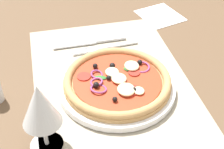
{
  "coord_description": "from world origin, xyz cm",
  "views": [
    {
      "loc": [
        -59.26,
        13.55,
        51.05
      ],
      "look_at": [
        -1.08,
        0.0,
        2.83
      ],
      "focal_mm": 53.81,
      "sensor_mm": 36.0,
      "label": 1
    }
  ],
  "objects_px": {
    "knife": "(89,42)",
    "pizza": "(117,81)",
    "wine_glass": "(40,107)",
    "fork": "(102,48)",
    "napkin": "(160,15)",
    "plate": "(117,87)"
  },
  "relations": [
    {
      "from": "knife",
      "to": "pizza",
      "type": "bearing_deg",
      "value": 97.84
    },
    {
      "from": "pizza",
      "to": "wine_glass",
      "type": "distance_m",
      "value": 0.22
    },
    {
      "from": "fork",
      "to": "napkin",
      "type": "height_order",
      "value": "fork"
    },
    {
      "from": "plate",
      "to": "napkin",
      "type": "distance_m",
      "value": 0.37
    },
    {
      "from": "plate",
      "to": "napkin",
      "type": "height_order",
      "value": "plate"
    },
    {
      "from": "plate",
      "to": "knife",
      "type": "height_order",
      "value": "plate"
    },
    {
      "from": "fork",
      "to": "wine_glass",
      "type": "bearing_deg",
      "value": 56.39
    },
    {
      "from": "wine_glass",
      "to": "napkin",
      "type": "distance_m",
      "value": 0.58
    },
    {
      "from": "plate",
      "to": "fork",
      "type": "bearing_deg",
      "value": 0.35
    },
    {
      "from": "knife",
      "to": "wine_glass",
      "type": "relative_size",
      "value": 1.34
    },
    {
      "from": "plate",
      "to": "wine_glass",
      "type": "distance_m",
      "value": 0.23
    },
    {
      "from": "knife",
      "to": "napkin",
      "type": "height_order",
      "value": "knife"
    },
    {
      "from": "plate",
      "to": "napkin",
      "type": "relative_size",
      "value": 2.07
    },
    {
      "from": "knife",
      "to": "napkin",
      "type": "distance_m",
      "value": 0.26
    },
    {
      "from": "plate",
      "to": "wine_glass",
      "type": "height_order",
      "value": "wine_glass"
    },
    {
      "from": "knife",
      "to": "wine_glass",
      "type": "bearing_deg",
      "value": 66.15
    },
    {
      "from": "pizza",
      "to": "wine_glass",
      "type": "relative_size",
      "value": 1.63
    },
    {
      "from": "pizza",
      "to": "fork",
      "type": "height_order",
      "value": "pizza"
    },
    {
      "from": "plate",
      "to": "napkin",
      "type": "bearing_deg",
      "value": -34.63
    },
    {
      "from": "wine_glass",
      "to": "pizza",
      "type": "bearing_deg",
      "value": -54.24
    },
    {
      "from": "pizza",
      "to": "wine_glass",
      "type": "xyz_separation_m",
      "value": [
        -0.12,
        0.17,
        0.07
      ]
    },
    {
      "from": "wine_glass",
      "to": "napkin",
      "type": "relative_size",
      "value": 1.17
    }
  ]
}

